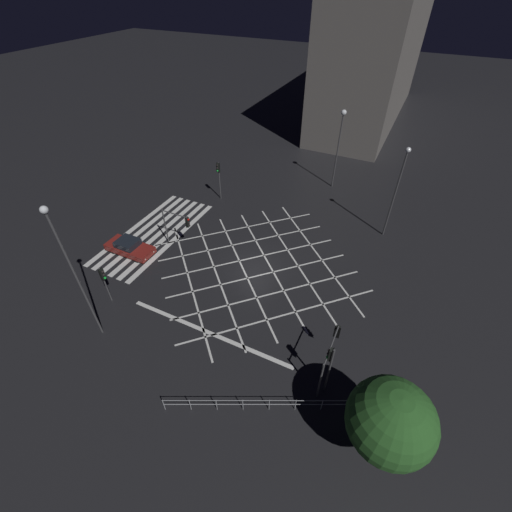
% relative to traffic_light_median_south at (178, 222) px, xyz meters
% --- Properties ---
extents(ground_plane, '(200.00, 200.00, 0.00)m').
position_rel_traffic_light_median_south_xyz_m(ground_plane, '(-0.50, 7.05, -2.61)').
color(ground_plane, black).
extents(road_markings, '(18.74, 22.42, 0.01)m').
position_rel_traffic_light_median_south_xyz_m(road_markings, '(-0.08, 1.14, -2.61)').
color(road_markings, silver).
rests_on(road_markings, ground_plane).
extents(office_building, '(32.60, 10.06, 18.83)m').
position_rel_traffic_light_median_south_xyz_m(office_building, '(-40.71, 7.05, 6.81)').
color(office_building, slate).
rests_on(office_building, ground_plane).
extents(traffic_light_median_south, '(0.36, 2.77, 3.53)m').
position_rel_traffic_light_median_south_xyz_m(traffic_light_median_south, '(0.00, 0.00, 0.00)').
color(traffic_light_median_south, '#424244').
rests_on(traffic_light_median_south, ground_plane).
extents(traffic_light_sw_main, '(0.39, 0.36, 4.10)m').
position_rel_traffic_light_median_south_xyz_m(traffic_light_sw_main, '(-8.48, -1.04, 0.32)').
color(traffic_light_sw_main, '#424244').
rests_on(traffic_light_sw_main, ground_plane).
extents(traffic_light_ne_main, '(3.11, 0.36, 3.34)m').
position_rel_traffic_light_median_south_xyz_m(traffic_light_ne_main, '(6.32, 15.13, -0.13)').
color(traffic_light_ne_main, '#424244').
rests_on(traffic_light_ne_main, ground_plane).
extents(traffic_light_se_cross, '(0.36, 0.39, 3.23)m').
position_rel_traffic_light_median_south_xyz_m(traffic_light_se_cross, '(7.58, -0.94, -0.30)').
color(traffic_light_se_cross, '#424244').
rests_on(traffic_light_se_cross, ground_plane).
extents(traffic_light_ne_cross, '(0.36, 0.39, 4.05)m').
position_rel_traffic_light_median_south_xyz_m(traffic_light_ne_cross, '(7.46, 15.32, 0.29)').
color(traffic_light_ne_cross, '#424244').
rests_on(traffic_light_ne_cross, ground_plane).
extents(street_lamp_east, '(0.54, 0.54, 8.34)m').
position_rel_traffic_light_median_south_xyz_m(street_lamp_east, '(-16.27, 8.92, 3.40)').
color(street_lamp_east, '#424244').
rests_on(street_lamp_east, ground_plane).
extents(street_lamp_west, '(0.42, 0.42, 8.40)m').
position_rel_traffic_light_median_south_xyz_m(street_lamp_west, '(-9.58, 15.74, 2.76)').
color(street_lamp_west, '#424244').
rests_on(street_lamp_west, ground_plane).
extents(street_lamp_far, '(0.42, 0.42, 10.12)m').
position_rel_traffic_light_median_south_xyz_m(street_lamp_far, '(10.07, 0.48, 3.69)').
color(street_lamp_far, '#424244').
rests_on(street_lamp_far, ground_plane).
extents(street_tree_near, '(4.00, 4.00, 5.71)m').
position_rel_traffic_light_median_south_xyz_m(street_tree_near, '(9.72, 18.66, 1.10)').
color(street_tree_near, '#38281C').
rests_on(street_tree_near, ground_plane).
extents(waiting_car, '(1.78, 4.27, 1.26)m').
position_rel_traffic_light_median_south_xyz_m(waiting_car, '(2.62, -3.57, -2.02)').
color(waiting_car, maroon).
rests_on(waiting_car, ground_plane).
extents(pedestrian_railing, '(4.53, 9.30, 1.05)m').
position_rel_traffic_light_median_south_xyz_m(pedestrian_railing, '(10.28, 12.28, -1.93)').
color(pedestrian_railing, '#9EA0A5').
rests_on(pedestrian_railing, ground_plane).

